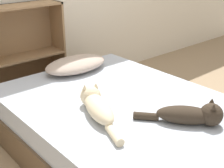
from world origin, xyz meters
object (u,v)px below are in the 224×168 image
object	(u,v)px
bed	(125,128)
cat_light	(97,106)
bookshelf	(13,56)
cat_dark	(192,115)
pillow	(76,64)

from	to	relation	value
bed	cat_light	xyz separation A→B (m)	(-0.26, 0.00, 0.28)
cat_light	bookshelf	size ratio (longest dim) A/B	0.61
cat_light	cat_dark	xyz separation A→B (m)	(0.38, -0.49, -0.00)
cat_light	bookshelf	bearing A→B (deg)	19.54
pillow	bed	bearing A→B (deg)	-97.73
cat_light	cat_dark	distance (m)	0.62
bed	pillow	world-z (taller)	pillow
bed	bookshelf	world-z (taller)	bookshelf
bed	cat_light	size ratio (longest dim) A/B	3.24
cat_light	pillow	bearing A→B (deg)	-5.61
bed	cat_dark	bearing A→B (deg)	-75.94
cat_dark	bed	bearing A→B (deg)	154.07
pillow	cat_dark	distance (m)	1.25
bed	cat_light	world-z (taller)	cat_light
pillow	cat_dark	bearing A→B (deg)	-89.15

